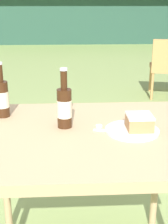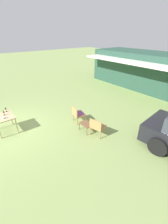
{
  "view_description": "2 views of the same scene",
  "coord_description": "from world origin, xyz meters",
  "px_view_note": "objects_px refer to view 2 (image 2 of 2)",
  "views": [
    {
      "loc": [
        -0.07,
        -1.16,
        1.25
      ],
      "look_at": [
        0.0,
        0.1,
        0.81
      ],
      "focal_mm": 50.0,
      "sensor_mm": 36.0,
      "label": 1
    },
    {
      "loc": [
        6.5,
        -0.74,
        3.96
      ],
      "look_at": [
        2.04,
        2.79,
        0.9
      ],
      "focal_mm": 24.0,
      "sensor_mm": 36.0,
      "label": 2
    }
  ],
  "objects_px": {
    "wicker_chair_cushioned": "(78,113)",
    "wicker_chair_plain": "(97,126)",
    "cola_bottle_far": "(6,110)",
    "cola_bottle_near": "(4,113)",
    "cake_on_plate": "(4,118)",
    "patio_table": "(4,118)",
    "garden_side_table": "(86,124)"
  },
  "relations": [
    {
      "from": "patio_table",
      "to": "cola_bottle_near",
      "type": "bearing_deg",
      "value": 144.61
    },
    {
      "from": "cola_bottle_far",
      "to": "wicker_chair_cushioned",
      "type": "bearing_deg",
      "value": 58.23
    },
    {
      "from": "wicker_chair_cushioned",
      "to": "garden_side_table",
      "type": "bearing_deg",
      "value": 179.82
    },
    {
      "from": "cake_on_plate",
      "to": "cola_bottle_far",
      "type": "height_order",
      "value": "cola_bottle_far"
    },
    {
      "from": "wicker_chair_cushioned",
      "to": "cake_on_plate",
      "type": "distance_m",
      "value": 3.2
    },
    {
      "from": "garden_side_table",
      "to": "cake_on_plate",
      "type": "xyz_separation_m",
      "value": [
        -2.0,
        -2.8,
        0.44
      ]
    },
    {
      "from": "patio_table",
      "to": "garden_side_table",
      "type": "bearing_deg",
      "value": 51.72
    },
    {
      "from": "wicker_chair_plain",
      "to": "patio_table",
      "type": "distance_m",
      "value": 4.03
    },
    {
      "from": "wicker_chair_cushioned",
      "to": "patio_table",
      "type": "distance_m",
      "value": 3.27
    },
    {
      "from": "cake_on_plate",
      "to": "cola_bottle_near",
      "type": "bearing_deg",
      "value": 167.12
    },
    {
      "from": "patio_table",
      "to": "wicker_chair_cushioned",
      "type": "bearing_deg",
      "value": 65.62
    },
    {
      "from": "cake_on_plate",
      "to": "cola_bottle_near",
      "type": "relative_size",
      "value": 0.88
    },
    {
      "from": "cola_bottle_far",
      "to": "cola_bottle_near",
      "type": "bearing_deg",
      "value": -27.1
    },
    {
      "from": "cake_on_plate",
      "to": "cola_bottle_far",
      "type": "distance_m",
      "value": 0.61
    },
    {
      "from": "wicker_chair_plain",
      "to": "cake_on_plate",
      "type": "distance_m",
      "value": 3.9
    },
    {
      "from": "wicker_chair_cushioned",
      "to": "cola_bottle_near",
      "type": "height_order",
      "value": "cola_bottle_near"
    },
    {
      "from": "wicker_chair_plain",
      "to": "patio_table",
      "type": "height_order",
      "value": "wicker_chair_plain"
    },
    {
      "from": "cake_on_plate",
      "to": "cola_bottle_far",
      "type": "xyz_separation_m",
      "value": [
        -0.57,
        0.21,
        0.07
      ]
    },
    {
      "from": "wicker_chair_cushioned",
      "to": "wicker_chair_plain",
      "type": "bearing_deg",
      "value": -169.23
    },
    {
      "from": "garden_side_table",
      "to": "patio_table",
      "type": "xyz_separation_m",
      "value": [
        -2.2,
        -2.79,
        0.34
      ]
    },
    {
      "from": "wicker_chair_cushioned",
      "to": "wicker_chair_plain",
      "type": "xyz_separation_m",
      "value": [
        1.39,
        -0.02,
        0.0
      ]
    },
    {
      "from": "patio_table",
      "to": "cola_bottle_far",
      "type": "xyz_separation_m",
      "value": [
        -0.37,
        0.2,
        0.16
      ]
    },
    {
      "from": "wicker_chair_cushioned",
      "to": "patio_table",
      "type": "height_order",
      "value": "wicker_chair_cushioned"
    },
    {
      "from": "wicker_chair_plain",
      "to": "patio_table",
      "type": "relative_size",
      "value": 0.88
    },
    {
      "from": "wicker_chair_plain",
      "to": "garden_side_table",
      "type": "relative_size",
      "value": 1.39
    },
    {
      "from": "wicker_chair_cushioned",
      "to": "wicker_chair_plain",
      "type": "relative_size",
      "value": 1.0
    },
    {
      "from": "patio_table",
      "to": "cola_bottle_far",
      "type": "relative_size",
      "value": 3.67
    },
    {
      "from": "garden_side_table",
      "to": "cola_bottle_near",
      "type": "distance_m",
      "value": 3.6
    },
    {
      "from": "wicker_chair_plain",
      "to": "cake_on_plate",
      "type": "bearing_deg",
      "value": 34.07
    },
    {
      "from": "cola_bottle_near",
      "to": "wicker_chair_plain",
      "type": "bearing_deg",
      "value": 45.72
    },
    {
      "from": "patio_table",
      "to": "cake_on_plate",
      "type": "xyz_separation_m",
      "value": [
        0.21,
        -0.01,
        0.1
      ]
    },
    {
      "from": "garden_side_table",
      "to": "wicker_chair_cushioned",
      "type": "bearing_deg",
      "value": 168.22
    }
  ]
}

